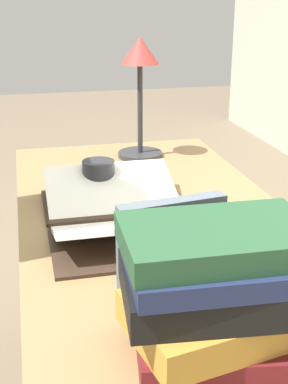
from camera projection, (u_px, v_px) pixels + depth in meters
name	position (u px, v px, depth m)	size (l,w,h in m)	color
reading_desk	(160.00, 257.00, 1.37)	(1.49, 0.70, 0.74)	#937047
open_book	(120.00, 213.00, 1.33)	(0.51, 0.36, 0.09)	#38281E
book_stack_tall	(215.00, 293.00, 0.80)	(0.23, 0.29, 0.23)	maroon
book_standing_upright	(171.00, 258.00, 0.93)	(0.06, 0.20, 0.22)	slate
reading_lamp	(140.00, 76.00, 1.77)	(0.15, 0.15, 0.40)	#2D2D33
coffee_mug	(99.00, 179.00, 1.49)	(0.09, 0.12, 0.10)	#28282D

